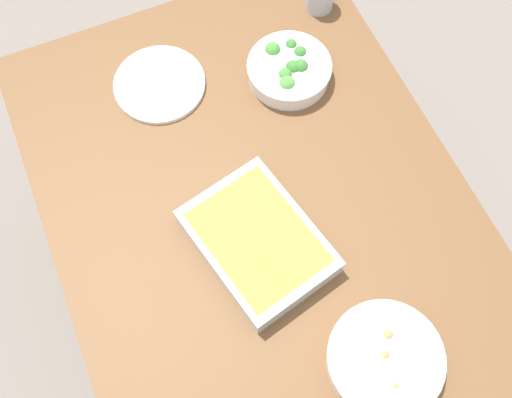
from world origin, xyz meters
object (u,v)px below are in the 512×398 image
stew_bowl (385,359)px  baking_dish (258,241)px  spoon_by_stew (356,394)px  broccoli_bowl (289,69)px  side_plate (160,84)px  fork_on_table (266,208)px

stew_bowl → baking_dish: bearing=22.2°
baking_dish → spoon_by_stew: bearing=-171.3°
baking_dish → broccoli_bowl: bearing=-33.2°
baking_dish → side_plate: bearing=6.5°
broccoli_bowl → baking_dish: 0.44m
stew_bowl → fork_on_table: stew_bowl is taller
stew_bowl → side_plate: bearing=13.1°
broccoli_bowl → fork_on_table: (-0.30, 0.19, -0.03)m
stew_bowl → baking_dish: (0.32, 0.13, 0.00)m
side_plate → fork_on_table: size_ratio=1.28×
broccoli_bowl → fork_on_table: 0.35m
side_plate → fork_on_table: bearing=-165.0°
side_plate → spoon_by_stew: 0.83m
baking_dish → side_plate: baking_dish is taller
fork_on_table → side_plate: bearing=15.0°
broccoli_bowl → fork_on_table: bearing=147.4°
stew_bowl → broccoli_bowl: (0.69, -0.11, -0.00)m
stew_bowl → side_plate: (0.79, 0.18, -0.03)m
side_plate → broccoli_bowl: bearing=-108.8°
stew_bowl → side_plate: 0.81m
baking_dish → spoon_by_stew: baking_dish is taller
baking_dish → fork_on_table: bearing=-35.8°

